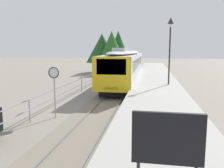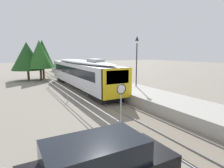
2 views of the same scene
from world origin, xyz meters
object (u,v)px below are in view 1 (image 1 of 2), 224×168
(platform_lamp_mid_platform, at_px, (170,38))
(speed_limit_sign, at_px, (54,80))
(platform_notice_board, at_px, (168,142))
(commuter_train, at_px, (125,64))

(platform_lamp_mid_platform, relative_size, speed_limit_sign, 1.91)
(speed_limit_sign, bearing_deg, platform_notice_board, -55.21)
(platform_notice_board, bearing_deg, platform_lamp_mid_platform, 85.79)
(commuter_train, xyz_separation_m, speed_limit_sign, (-2.37, -13.40, -0.02))
(platform_lamp_mid_platform, bearing_deg, commuter_train, 126.08)
(commuter_train, bearing_deg, platform_lamp_mid_platform, -53.92)
(commuter_train, height_order, platform_lamp_mid_platform, platform_lamp_mid_platform)
(commuter_train, height_order, speed_limit_sign, commuter_train)
(commuter_train, bearing_deg, speed_limit_sign, -100.04)
(platform_lamp_mid_platform, relative_size, platform_notice_board, 2.97)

